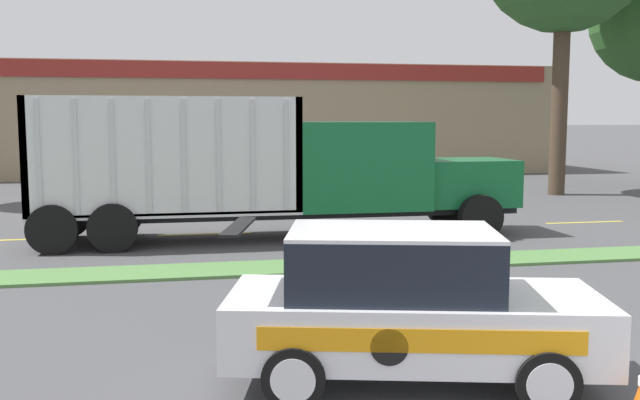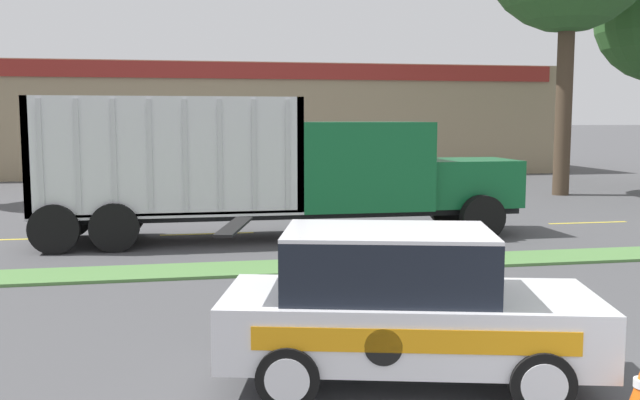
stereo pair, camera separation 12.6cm
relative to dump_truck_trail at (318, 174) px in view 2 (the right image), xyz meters
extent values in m
cube|color=#517F42|center=(1.32, -3.69, -1.56)|extent=(120.00, 1.32, 0.06)
cube|color=yellow|center=(-2.74, 0.97, -1.58)|extent=(2.40, 0.14, 0.01)
cube|color=yellow|center=(2.66, 0.97, -1.58)|extent=(2.40, 0.14, 0.01)
cube|color=yellow|center=(8.06, 0.97, -1.58)|extent=(2.40, 0.14, 0.01)
cube|color=black|center=(-0.80, 0.00, -0.95)|extent=(11.85, 1.33, 0.18)
cube|color=#146033|center=(3.90, 0.00, -0.26)|extent=(2.44, 1.98, 1.19)
cube|color=#B7B7BC|center=(5.15, 0.00, -0.26)|extent=(0.06, 1.69, 1.01)
cube|color=#146033|center=(1.07, 0.00, 0.22)|extent=(3.23, 2.41, 2.16)
cube|color=black|center=(2.71, 0.00, 0.60)|extent=(0.04, 2.05, 0.97)
cylinder|color=silver|center=(-0.65, -0.78, 1.04)|extent=(0.14, 0.14, 1.63)
cube|color=silver|center=(-3.64, 0.00, -0.80)|extent=(6.18, 2.41, 0.12)
cube|color=silver|center=(-0.63, 0.00, 0.54)|extent=(0.16, 2.41, 2.68)
cube|color=silver|center=(-6.65, 0.00, 0.54)|extent=(0.16, 2.41, 2.68)
cube|color=silver|center=(-3.64, -1.12, 0.54)|extent=(6.18, 0.16, 2.68)
cube|color=silver|center=(-3.64, 1.13, 0.54)|extent=(6.18, 0.16, 2.68)
cube|color=#BCBCC1|center=(-6.34, -1.22, 0.54)|extent=(0.10, 0.04, 2.55)
cube|color=#BCBCC1|center=(-5.57, -1.22, 0.54)|extent=(0.10, 0.04, 2.55)
cube|color=#BCBCC1|center=(-4.80, -1.22, 0.54)|extent=(0.10, 0.04, 2.55)
cube|color=#BCBCC1|center=(-4.02, -1.22, 0.54)|extent=(0.10, 0.04, 2.55)
cube|color=#BCBCC1|center=(-3.25, -1.22, 0.54)|extent=(0.10, 0.04, 2.55)
cube|color=#BCBCC1|center=(-2.48, -1.22, 0.54)|extent=(0.10, 0.04, 2.55)
cube|color=#BCBCC1|center=(-1.70, -1.22, 0.54)|extent=(0.10, 0.04, 2.55)
cube|color=#BCBCC1|center=(-0.93, -1.22, 0.54)|extent=(0.10, 0.04, 2.55)
cylinder|color=black|center=(3.90, -1.18, -1.04)|extent=(1.10, 0.30, 1.10)
cylinder|color=black|center=(3.90, 1.19, -1.04)|extent=(1.10, 0.30, 1.10)
cylinder|color=black|center=(-6.13, -1.18, -1.04)|extent=(1.10, 0.30, 1.10)
cylinder|color=black|center=(-6.13, 1.19, -1.04)|extent=(1.10, 0.30, 1.10)
cylinder|color=black|center=(-4.84, -1.18, -1.04)|extent=(1.10, 0.30, 1.10)
cylinder|color=black|center=(-4.84, 1.19, -1.04)|extent=(1.10, 0.30, 1.10)
cube|color=white|center=(-0.80, -10.03, -0.90)|extent=(4.42, 2.65, 0.70)
cube|color=black|center=(-1.04, -9.97, -0.22)|extent=(2.57, 2.00, 0.67)
cube|color=white|center=(-1.04, -9.97, 0.14)|extent=(2.57, 2.00, 0.04)
cube|color=black|center=(-2.70, -9.55, 0.18)|extent=(0.52, 1.37, 0.03)
cube|color=orange|center=(-1.00, -10.86, -0.83)|extent=(3.21, 0.81, 0.25)
cylinder|color=black|center=(-1.31, -10.79, -0.90)|extent=(0.38, 0.10, 0.39)
cylinder|color=black|center=(0.25, -11.12, -1.25)|extent=(0.69, 0.36, 0.66)
cylinder|color=silver|center=(0.22, -11.23, -1.25)|extent=(0.45, 0.12, 0.46)
cylinder|color=black|center=(0.64, -9.55, -1.25)|extent=(0.69, 0.36, 0.66)
cylinder|color=silver|center=(0.67, -9.45, -1.25)|extent=(0.45, 0.12, 0.46)
cylinder|color=black|center=(-2.24, -10.50, -1.25)|extent=(0.69, 0.36, 0.66)
cylinder|color=silver|center=(-2.26, -10.61, -1.25)|extent=(0.45, 0.12, 0.46)
cylinder|color=black|center=(-1.84, -8.93, -1.25)|extent=(0.69, 0.36, 0.66)
cylinder|color=silver|center=(-1.82, -8.83, -1.25)|extent=(0.45, 0.12, 0.46)
cube|color=#9E896B|center=(-3.83, 24.30, 1.31)|extent=(41.63, 12.00, 5.78)
cube|color=maroon|center=(-3.83, 18.25, 3.75)|extent=(39.55, 0.10, 0.80)
cylinder|color=#473828|center=(11.14, 8.05, 2.26)|extent=(0.63, 0.63, 7.70)
camera|label=1|loc=(-3.33, -17.46, 1.38)|focal=40.00mm
camera|label=2|loc=(-3.20, -17.49, 1.38)|focal=40.00mm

